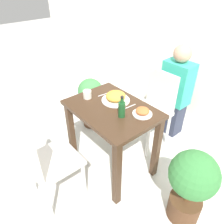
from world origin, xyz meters
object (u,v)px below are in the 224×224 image
chair_near (44,159)px  sauce_bottle (122,109)px  food_plate (116,97)px  side_plate (142,112)px  person_figure (175,92)px  drink_cup (87,94)px  chair_far (154,106)px  potted_plant_right (191,183)px  potted_plant_left (91,99)px

chair_near → sauce_bottle: size_ratio=4.27×
food_plate → side_plate: bearing=4.6°
sauce_bottle → person_figure: (-0.15, 1.03, -0.27)m
drink_cup → food_plate: bearing=39.0°
sauce_bottle → person_figure: bearing=98.3°
chair_far → side_plate: 0.66m
chair_far → potted_plant_right: (0.88, -0.55, -0.07)m
drink_cup → potted_plant_left: drink_cup is taller
side_plate → person_figure: (-0.25, 0.87, -0.22)m
chair_near → potted_plant_left: chair_near is taller
drink_cup → potted_plant_left: 0.71m
potted_plant_left → drink_cup: bearing=-36.8°
food_plate → potted_plant_right: size_ratio=0.38×
person_figure → food_plate: bearing=-95.5°
side_plate → chair_near: bearing=-110.7°
chair_far → side_plate: chair_far is taller
chair_near → food_plate: 0.87m
side_plate → person_figure: 0.93m
chair_far → potted_plant_left: chair_far is taller
food_plate → drink_cup: bearing=-141.0°
food_plate → chair_near: bearing=-88.9°
drink_cup → sauce_bottle: bearing=5.7°
food_plate → potted_plant_right: food_plate is taller
potted_plant_left → side_plate: bearing=-7.9°
sauce_bottle → potted_plant_left: size_ratio=0.31×
chair_far → side_plate: (0.28, -0.52, 0.28)m
potted_plant_left → potted_plant_right: potted_plant_right is taller
potted_plant_left → chair_far: bearing=27.1°
chair_near → chair_far: 1.36m
food_plate → potted_plant_left: food_plate is taller
side_plate → potted_plant_left: bearing=172.1°
potted_plant_left → potted_plant_right: (1.62, -0.17, 0.04)m
food_plate → potted_plant_left: (-0.69, 0.17, -0.41)m
chair_near → sauce_bottle: 0.79m
food_plate → person_figure: person_figure is taller
drink_cup → sauce_bottle: (0.46, 0.05, 0.04)m
potted_plant_left → person_figure: bearing=43.0°
drink_cup → potted_plant_right: (1.16, 0.18, -0.37)m
chair_far → person_figure: bearing=84.0°
chair_near → drink_cup: bearing=-69.2°
potted_plant_left → potted_plant_right: bearing=-6.0°
potted_plant_left → person_figure: (0.78, 0.73, 0.18)m
chair_far → person_figure: 0.36m
chair_far → potted_plant_right: chair_far is taller
food_plate → side_plate: 0.33m
side_plate → drink_cup: drink_cup is taller
chair_far → sauce_bottle: (0.19, -0.68, 0.34)m
food_plate → side_plate: (0.33, 0.03, -0.01)m
sauce_bottle → potted_plant_left: bearing=161.8°
chair_far → potted_plant_left: 0.84m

